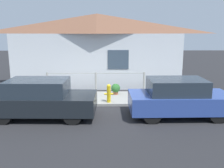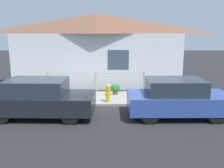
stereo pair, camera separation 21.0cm
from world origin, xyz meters
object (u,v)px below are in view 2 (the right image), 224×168
object	(u,v)px
car_right	(178,98)
potted_plant_near_hydrant	(116,89)
car_left	(41,98)
fire_hydrant	(109,93)

from	to	relation	value
car_right	potted_plant_near_hydrant	bearing A→B (deg)	127.03
car_left	car_right	bearing A→B (deg)	1.59
fire_hydrant	potted_plant_near_hydrant	size ratio (longest dim) A/B	1.51
car_left	potted_plant_near_hydrant	world-z (taller)	car_left
fire_hydrant	potted_plant_near_hydrant	world-z (taller)	fire_hydrant
car_left	fire_hydrant	bearing A→B (deg)	33.91
car_right	fire_hydrant	world-z (taller)	car_right
potted_plant_near_hydrant	car_right	bearing A→B (deg)	-52.41
car_left	car_right	world-z (taller)	car_right
car_left	fire_hydrant	distance (m)	2.91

